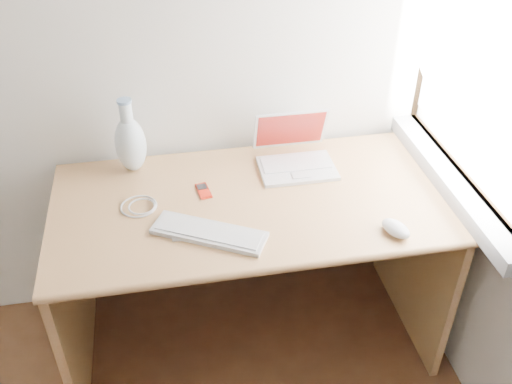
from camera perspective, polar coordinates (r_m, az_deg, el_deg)
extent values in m
cube|color=white|center=(2.02, 23.17, 13.66)|extent=(0.01, 0.90, 1.00)
cube|color=gray|center=(2.23, 18.79, 1.12)|extent=(0.10, 0.96, 0.06)
cube|color=white|center=(1.97, 21.45, 14.49)|extent=(0.02, 0.84, 0.92)
cube|color=tan|center=(2.08, -0.52, -1.03)|extent=(1.44, 0.72, 0.03)
cube|color=tan|center=(2.35, -17.89, -10.27)|extent=(0.03, 0.68, 0.73)
cube|color=tan|center=(2.51, 15.61, -6.14)|extent=(0.03, 0.68, 0.73)
cube|color=tan|center=(2.51, -1.86, -1.09)|extent=(1.37, 0.03, 0.49)
cube|color=white|center=(2.23, 4.14, 2.38)|extent=(0.29, 0.20, 0.01)
cube|color=white|center=(2.22, 4.15, 2.57)|extent=(0.27, 0.11, 0.00)
cube|color=white|center=(2.26, 3.63, 5.87)|extent=(0.29, 0.08, 0.19)
cube|color=maroon|center=(2.26, 3.63, 5.87)|extent=(0.27, 0.06, 0.16)
cube|color=silver|center=(1.91, -4.71, -4.10)|extent=(0.40, 0.29, 0.02)
cube|color=white|center=(1.91, -4.73, -3.87)|extent=(0.36, 0.25, 0.00)
ellipsoid|color=white|center=(1.96, 13.81, -3.56)|extent=(0.11, 0.13, 0.04)
cube|color=#A21A0B|center=(2.11, -5.28, 0.12)|extent=(0.06, 0.10, 0.01)
cube|color=black|center=(2.11, -5.28, 0.22)|extent=(0.04, 0.04, 0.00)
torus|color=silver|center=(2.07, -11.64, -1.41)|extent=(0.16, 0.16, 0.01)
cube|color=silver|center=(1.93, -7.89, -4.08)|extent=(0.04, 0.08, 0.01)
ellipsoid|color=white|center=(2.22, -12.42, 4.64)|extent=(0.12, 0.12, 0.22)
cylinder|color=white|center=(2.15, -12.89, 7.78)|extent=(0.05, 0.05, 0.09)
cylinder|color=#81A6CF|center=(2.13, -13.06, 8.85)|extent=(0.05, 0.05, 0.01)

